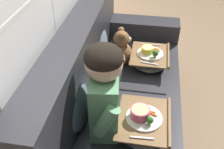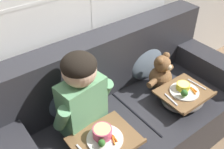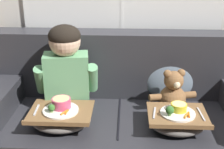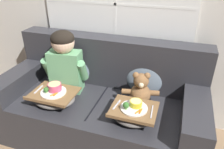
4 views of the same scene
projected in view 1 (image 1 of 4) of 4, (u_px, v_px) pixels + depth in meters
name	position (u px, v px, depth m)	size (l,w,h in m)	color
ground_plane	(121.00, 129.00, 2.37)	(14.00, 14.00, 0.00)	#8E7051
couch	(114.00, 99.00, 2.16)	(1.97, 0.90, 0.99)	#2D2D33
throw_pillow_behind_child	(75.00, 102.00, 1.70)	(0.40, 0.19, 0.41)	slate
throw_pillow_behind_teddy	(99.00, 42.00, 2.30)	(0.39, 0.19, 0.41)	slate
child_figure	(104.00, 86.00, 1.58)	(0.46, 0.24, 0.63)	#66A370
teddy_bear	(122.00, 49.00, 2.30)	(0.35, 0.25, 0.32)	brown
lap_tray_child	(143.00, 123.00, 1.71)	(0.42, 0.34, 0.19)	slate
lap_tray_teddy	(150.00, 58.00, 2.31)	(0.38, 0.33, 0.19)	slate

